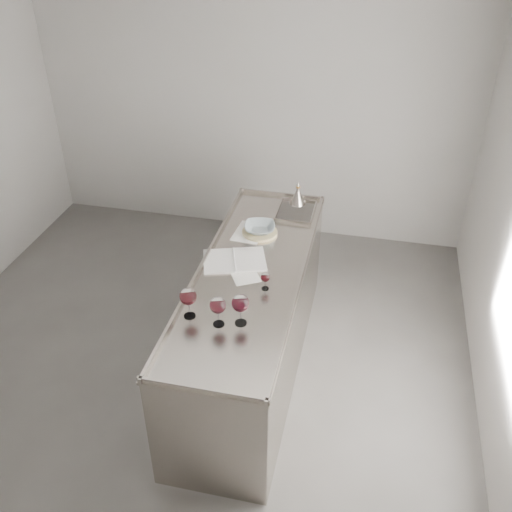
% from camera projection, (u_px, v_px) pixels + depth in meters
% --- Properties ---
extents(room_shell, '(4.54, 5.04, 2.84)m').
position_uv_depth(room_shell, '(166.00, 230.00, 3.72)').
color(room_shell, '#494744').
rests_on(room_shell, ground).
extents(counter, '(0.77, 2.42, 0.97)m').
position_uv_depth(counter, '(251.00, 320.00, 4.39)').
color(counter, gray).
rests_on(counter, ground).
extents(wine_glass_left, '(0.11, 0.11, 0.22)m').
position_uv_depth(wine_glass_left, '(188.00, 297.00, 3.62)').
color(wine_glass_left, white).
rests_on(wine_glass_left, counter).
extents(wine_glass_middle, '(0.11, 0.11, 0.21)m').
position_uv_depth(wine_glass_middle, '(218.00, 306.00, 3.56)').
color(wine_glass_middle, white).
rests_on(wine_glass_middle, counter).
extents(wine_glass_right, '(0.11, 0.11, 0.22)m').
position_uv_depth(wine_glass_right, '(240.00, 304.00, 3.56)').
color(wine_glass_right, white).
rests_on(wine_glass_right, counter).
extents(wine_glass_small, '(0.07, 0.07, 0.13)m').
position_uv_depth(wine_glass_small, '(265.00, 278.00, 3.90)').
color(wine_glass_small, white).
rests_on(wine_glass_small, counter).
extents(notebook, '(0.53, 0.45, 0.02)m').
position_uv_depth(notebook, '(234.00, 260.00, 4.23)').
color(notebook, white).
rests_on(notebook, counter).
extents(loose_paper_top, '(0.29, 0.32, 0.00)m').
position_uv_depth(loose_paper_top, '(244.00, 273.00, 4.10)').
color(loose_paper_top, silver).
rests_on(loose_paper_top, counter).
extents(loose_paper_under, '(0.25, 0.34, 0.00)m').
position_uv_depth(loose_paper_under, '(249.00, 232.00, 4.57)').
color(loose_paper_under, white).
rests_on(loose_paper_under, counter).
extents(trivet, '(0.35, 0.35, 0.02)m').
position_uv_depth(trivet, '(260.00, 232.00, 4.55)').
color(trivet, tan).
rests_on(trivet, counter).
extents(ceramic_bowl, '(0.28, 0.28, 0.06)m').
position_uv_depth(ceramic_bowl, '(260.00, 228.00, 4.53)').
color(ceramic_bowl, '#86959C').
rests_on(ceramic_bowl, trivet).
extents(wine_funnel, '(0.14, 0.14, 0.21)m').
position_uv_depth(wine_funnel, '(298.00, 197.00, 4.94)').
color(wine_funnel, gray).
rests_on(wine_funnel, counter).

